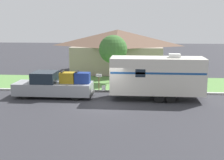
# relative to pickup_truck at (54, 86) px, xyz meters

# --- Properties ---
(ground_plane) EXTENTS (120.00, 120.00, 0.00)m
(ground_plane) POSITION_rel_pickup_truck_xyz_m (4.07, -1.76, -0.90)
(ground_plane) COLOR #2D2D33
(curb_strip) EXTENTS (80.00, 0.30, 0.14)m
(curb_strip) POSITION_rel_pickup_truck_xyz_m (4.07, 1.99, -0.83)
(curb_strip) COLOR #ADADA8
(curb_strip) RESTS_ON ground_plane
(lawn_strip) EXTENTS (80.00, 7.00, 0.03)m
(lawn_strip) POSITION_rel_pickup_truck_xyz_m (4.07, 5.64, -0.88)
(lawn_strip) COLOR #568442
(lawn_strip) RESTS_ON ground_plane
(house_across_street) EXTENTS (10.60, 6.56, 4.77)m
(house_across_street) POSITION_rel_pickup_truck_xyz_m (3.94, 12.47, 1.58)
(house_across_street) COLOR gray
(house_across_street) RESTS_ON ground_plane
(pickup_truck) EXTENTS (5.99, 2.08, 2.05)m
(pickup_truck) POSITION_rel_pickup_truck_xyz_m (0.00, 0.00, 0.00)
(pickup_truck) COLOR black
(pickup_truck) RESTS_ON ground_plane
(travel_trailer) EXTENTS (8.02, 2.34, 3.40)m
(travel_trailer) POSITION_rel_pickup_truck_xyz_m (7.74, -0.00, 0.90)
(travel_trailer) COLOR black
(travel_trailer) RESTS_ON ground_plane
(mailbox) EXTENTS (0.48, 0.20, 1.38)m
(mailbox) POSITION_rel_pickup_truck_xyz_m (3.09, 2.58, 0.16)
(mailbox) COLOR brown
(mailbox) RESTS_ON ground_plane
(tree_in_yard) EXTENTS (2.63, 2.63, 4.47)m
(tree_in_yard) POSITION_rel_pickup_truck_xyz_m (3.98, 5.96, 2.25)
(tree_in_yard) COLOR brown
(tree_in_yard) RESTS_ON ground_plane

